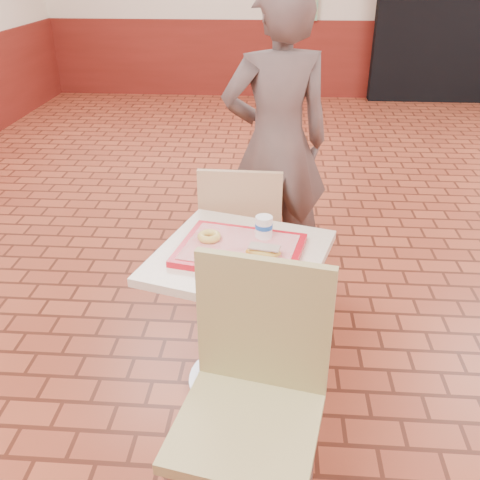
# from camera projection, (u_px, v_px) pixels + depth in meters

# --- Properties ---
(room_shell) EXTENTS (8.01, 10.01, 3.01)m
(room_shell) POSITION_uv_depth(u_px,v_px,m) (464.00, 24.00, 2.41)
(room_shell) COLOR brown
(room_shell) RESTS_ON ground
(wainscot_band) EXTENTS (8.00, 10.00, 1.00)m
(wainscot_band) POSITION_uv_depth(u_px,v_px,m) (427.00, 222.00, 2.89)
(wainscot_band) COLOR maroon
(wainscot_band) RESTS_ON ground
(corridor_doorway) EXTENTS (1.60, 0.22, 2.20)m
(corridor_doorway) POSITION_uv_depth(u_px,v_px,m) (440.00, 14.00, 6.81)
(corridor_doorway) COLOR black
(corridor_doorway) RESTS_ON ground
(main_table) EXTENTS (0.66, 0.66, 0.70)m
(main_table) POSITION_uv_depth(u_px,v_px,m) (240.00, 299.00, 2.30)
(main_table) COLOR beige
(main_table) RESTS_ON ground
(chair_main_front) EXTENTS (0.53, 0.53, 0.97)m
(chair_main_front) POSITION_uv_depth(u_px,v_px,m) (253.00, 391.00, 1.72)
(chair_main_front) COLOR tan
(chair_main_front) RESTS_ON ground
(chair_main_back) EXTENTS (0.42, 0.42, 0.88)m
(chair_main_back) POSITION_uv_depth(u_px,v_px,m) (242.00, 234.00, 2.79)
(chair_main_back) COLOR tan
(chair_main_back) RESTS_ON ground
(customer) EXTENTS (0.70, 0.55, 1.69)m
(customer) POSITION_uv_depth(u_px,v_px,m) (277.00, 145.00, 2.97)
(customer) COLOR brown
(customer) RESTS_ON ground
(serving_tray) EXTENTS (0.49, 0.38, 0.03)m
(serving_tray) POSITION_uv_depth(u_px,v_px,m) (240.00, 250.00, 2.18)
(serving_tray) COLOR red
(serving_tray) RESTS_ON main_table
(ring_donut) EXTENTS (0.11, 0.11, 0.03)m
(ring_donut) POSITION_uv_depth(u_px,v_px,m) (209.00, 236.00, 2.22)
(ring_donut) COLOR #DDBB50
(ring_donut) RESTS_ON serving_tray
(long_john_donut) EXTENTS (0.15, 0.09, 0.04)m
(long_john_donut) POSITION_uv_depth(u_px,v_px,m) (263.00, 251.00, 2.10)
(long_john_donut) COLOR gold
(long_john_donut) RESTS_ON serving_tray
(paper_cup) EXTENTS (0.07, 0.07, 0.09)m
(paper_cup) POSITION_uv_depth(u_px,v_px,m) (264.00, 227.00, 2.23)
(paper_cup) COLOR white
(paper_cup) RESTS_ON serving_tray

